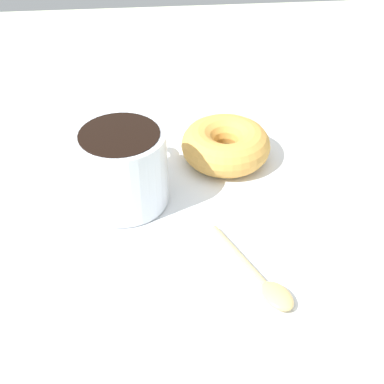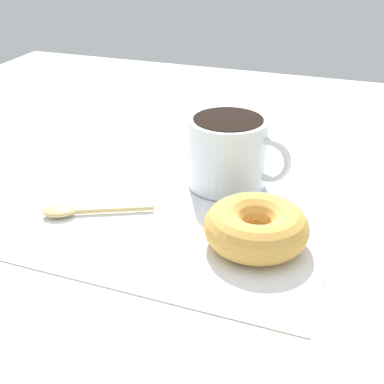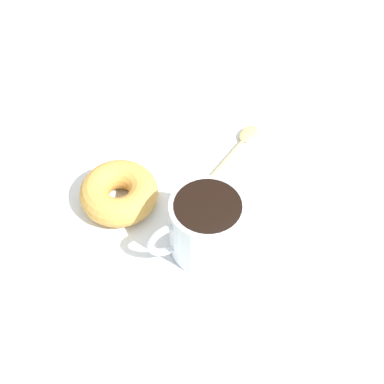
% 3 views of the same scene
% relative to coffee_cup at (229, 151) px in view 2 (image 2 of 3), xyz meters
% --- Properties ---
extents(ground_plane, '(1.20, 1.20, 0.02)m').
position_rel_coffee_cup_xyz_m(ground_plane, '(-0.02, -0.09, -0.06)').
color(ground_plane, beige).
extents(napkin, '(0.32, 0.32, 0.00)m').
position_rel_coffee_cup_xyz_m(napkin, '(-0.02, -0.07, -0.04)').
color(napkin, white).
rests_on(napkin, ground_plane).
extents(coffee_cup, '(0.13, 0.09, 0.08)m').
position_rel_coffee_cup_xyz_m(coffee_cup, '(0.00, 0.00, 0.00)').
color(coffee_cup, silver).
rests_on(coffee_cup, napkin).
extents(donut, '(0.10, 0.10, 0.04)m').
position_rel_coffee_cup_xyz_m(donut, '(0.06, -0.12, -0.02)').
color(donut, gold).
rests_on(donut, napkin).
extents(spoon, '(0.12, 0.07, 0.01)m').
position_rel_coffee_cup_xyz_m(spoon, '(-0.14, -0.13, -0.04)').
color(spoon, '#D8B772').
rests_on(spoon, napkin).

